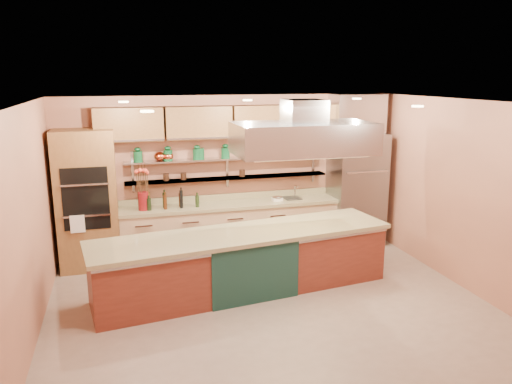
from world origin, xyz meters
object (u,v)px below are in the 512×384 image
object	(u,v)px
kitchen_scale	(277,198)
island	(244,262)
green_canister	(200,154)
refrigerator	(356,189)
copper_kettle	(160,156)
flower_vase	(143,201)

from	to	relation	value
kitchen_scale	island	bearing A→B (deg)	-141.82
kitchen_scale	green_canister	size ratio (longest dim) A/B	0.94
refrigerator	island	size ratio (longest dim) A/B	0.48
island	green_canister	xyz separation A→B (m)	(-0.33, 1.79, 1.36)
copper_kettle	kitchen_scale	bearing A→B (deg)	-6.16
flower_vase	refrigerator	bearing A→B (deg)	-0.15
refrigerator	kitchen_scale	world-z (taller)	refrigerator
island	kitchen_scale	world-z (taller)	kitchen_scale
refrigerator	island	world-z (taller)	refrigerator
flower_vase	green_canister	world-z (taller)	green_canister
green_canister	copper_kettle	bearing A→B (deg)	180.00
island	flower_vase	distance (m)	2.15
island	refrigerator	bearing A→B (deg)	23.59
flower_vase	copper_kettle	world-z (taller)	copper_kettle
flower_vase	green_canister	distance (m)	1.26
refrigerator	island	distance (m)	3.07
kitchen_scale	copper_kettle	world-z (taller)	copper_kettle
flower_vase	green_canister	size ratio (longest dim) A/B	1.63
refrigerator	flower_vase	distance (m)	3.91
island	kitchen_scale	xyz separation A→B (m)	(1.02, 1.57, 0.53)
copper_kettle	green_canister	size ratio (longest dim) A/B	1.01
refrigerator	copper_kettle	distance (m)	3.68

